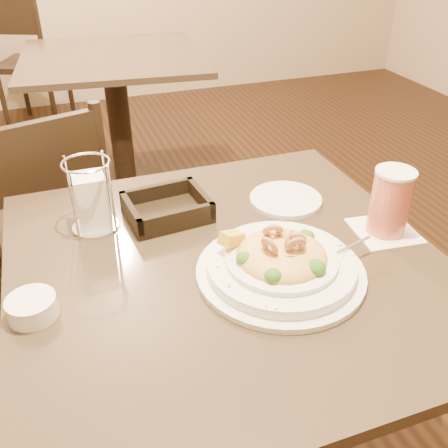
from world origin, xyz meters
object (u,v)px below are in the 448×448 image
object	(u,v)px
dining_chair_far	(27,59)
pasta_bowl	(281,262)
background_table	(117,101)
bread_basket	(167,209)
butter_ramekin	(32,307)
napkin_caddy	(92,200)
side_plate	(286,199)
main_table	(227,342)
drink_glass	(390,203)
dining_chair_near	(45,229)

from	to	relation	value
dining_chair_far	pasta_bowl	distance (m)	3.16
background_table	pasta_bowl	distance (m)	1.94
bread_basket	butter_ramekin	bearing A→B (deg)	-141.17
pasta_bowl	butter_ramekin	xyz separation A→B (m)	(-0.48, 0.04, -0.01)
background_table	napkin_caddy	distance (m)	1.67
side_plate	butter_ramekin	xyz separation A→B (m)	(-0.62, -0.22, 0.01)
pasta_bowl	napkin_caddy	size ratio (longest dim) A/B	2.23
main_table	background_table	world-z (taller)	same
side_plate	main_table	bearing A→B (deg)	-140.52
background_table	dining_chair_far	bearing A→B (deg)	109.91
bread_basket	side_plate	distance (m)	0.30
butter_ramekin	bread_basket	bearing A→B (deg)	38.83
dining_chair_far	butter_ramekin	distance (m)	3.08
main_table	drink_glass	xyz separation A→B (m)	(0.38, -0.02, 0.32)
background_table	dining_chair_near	xyz separation A→B (m)	(-0.43, -1.13, -0.03)
butter_ramekin	side_plate	bearing A→B (deg)	19.99
main_table	drink_glass	size ratio (longest dim) A/B	5.77
pasta_bowl	bread_basket	xyz separation A→B (m)	(-0.16, 0.30, -0.01)
main_table	side_plate	distance (m)	0.38
drink_glass	side_plate	bearing A→B (deg)	127.09
main_table	drink_glass	bearing A→B (deg)	-2.61
main_table	pasta_bowl	xyz separation A→B (m)	(0.09, -0.08, 0.27)
background_table	bread_basket	size ratio (longest dim) A/B	4.88
main_table	dining_chair_far	xyz separation A→B (m)	(-0.39, 3.03, -0.03)
bread_basket	pasta_bowl	bearing A→B (deg)	-61.66
main_table	dining_chair_far	size ratio (longest dim) A/B	0.97
dining_chair_near	bread_basket	size ratio (longest dim) A/B	4.59
background_table	butter_ramekin	xyz separation A→B (m)	(-0.44, -1.87, 0.26)
dining_chair_near	dining_chair_far	xyz separation A→B (m)	(-0.00, 2.32, 0.00)
pasta_bowl	side_plate	bearing A→B (deg)	62.22
pasta_bowl	bread_basket	bearing A→B (deg)	118.34
butter_ramekin	pasta_bowl	bearing A→B (deg)	-5.06
dining_chair_near	napkin_caddy	bearing A→B (deg)	89.69
dining_chair_far	side_plate	size ratio (longest dim) A/B	5.09
butter_ramekin	background_table	bearing A→B (deg)	76.87
dining_chair_near	pasta_bowl	xyz separation A→B (m)	(0.47, -0.79, 0.30)
dining_chair_far	napkin_caddy	bearing A→B (deg)	116.68
main_table	pasta_bowl	world-z (taller)	pasta_bowl
main_table	bread_basket	size ratio (longest dim) A/B	4.45
drink_glass	napkin_caddy	world-z (taller)	napkin_caddy
dining_chair_near	napkin_caddy	distance (m)	0.61
side_plate	butter_ramekin	size ratio (longest dim) A/B	2.03
dining_chair_near	bread_basket	world-z (taller)	dining_chair_near
dining_chair_far	bread_basket	bearing A→B (deg)	120.11
main_table	dining_chair_near	distance (m)	0.81
background_table	side_plate	size ratio (longest dim) A/B	5.40
pasta_bowl	drink_glass	bearing A→B (deg)	12.13
background_table	drink_glass	bearing A→B (deg)	-79.76
butter_ramekin	napkin_caddy	bearing A→B (deg)	60.97
main_table	napkin_caddy	xyz separation A→B (m)	(-0.24, 0.23, 0.32)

